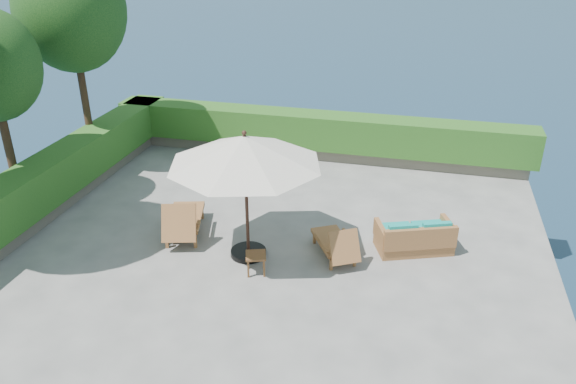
% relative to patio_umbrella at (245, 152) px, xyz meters
% --- Properties ---
extents(ground, '(12.00, 12.00, 0.00)m').
position_rel_patio_umbrella_xyz_m(ground, '(0.32, 0.19, -2.37)').
color(ground, gray).
rests_on(ground, ground).
extents(foundation, '(12.00, 12.00, 3.00)m').
position_rel_patio_umbrella_xyz_m(foundation, '(0.32, 0.19, -3.92)').
color(foundation, '#5A5047').
rests_on(foundation, ocean).
extents(ocean, '(600.00, 600.00, 0.00)m').
position_rel_patio_umbrella_xyz_m(ocean, '(0.32, 0.19, -5.37)').
color(ocean, '#153141').
rests_on(ocean, ground).
extents(planter_wall_far, '(12.00, 0.60, 0.36)m').
position_rel_patio_umbrella_xyz_m(planter_wall_far, '(0.32, 5.79, -2.19)').
color(planter_wall_far, '#6A6355').
rests_on(planter_wall_far, ground).
extents(planter_wall_left, '(0.60, 12.00, 0.36)m').
position_rel_patio_umbrella_xyz_m(planter_wall_left, '(-5.28, 0.19, -2.19)').
color(planter_wall_left, '#6A6355').
rests_on(planter_wall_left, ground).
extents(hedge_far, '(12.40, 0.90, 1.00)m').
position_rel_patio_umbrella_xyz_m(hedge_far, '(0.32, 5.79, -1.52)').
color(hedge_far, '#224F16').
rests_on(hedge_far, planter_wall_far).
extents(hedge_left, '(0.90, 12.40, 1.00)m').
position_rel_patio_umbrella_xyz_m(hedge_left, '(-5.28, 0.19, -1.52)').
color(hedge_left, '#224F16').
rests_on(hedge_left, planter_wall_left).
extents(tree_far, '(2.80, 2.80, 6.03)m').
position_rel_patio_umbrella_xyz_m(tree_far, '(-5.68, 3.39, 2.03)').
color(tree_far, '#402918').
rests_on(tree_far, ground).
extents(patio_umbrella, '(3.48, 3.48, 2.81)m').
position_rel_patio_umbrella_xyz_m(patio_umbrella, '(0.00, 0.00, 0.00)').
color(patio_umbrella, black).
rests_on(patio_umbrella, ground).
extents(lounge_left, '(1.17, 1.90, 1.02)m').
position_rel_patio_umbrella_xyz_m(lounge_left, '(-1.64, 0.42, -1.94)').
color(lounge_left, '#965736').
rests_on(lounge_left, ground).
extents(lounge_right, '(1.26, 1.59, 0.85)m').
position_rel_patio_umbrella_xyz_m(lounge_right, '(1.83, 0.34, -2.01)').
color(lounge_right, '#965736').
rests_on(lounge_right, ground).
extents(side_table, '(0.51, 0.51, 0.43)m').
position_rel_patio_umbrella_xyz_m(side_table, '(0.35, -0.60, -2.02)').
color(side_table, brown).
rests_on(side_table, ground).
extents(wicker_loveseat, '(1.78, 1.33, 0.78)m').
position_rel_patio_umbrella_xyz_m(wicker_loveseat, '(3.41, 1.03, -2.07)').
color(wicker_loveseat, '#965736').
rests_on(wicker_loveseat, ground).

